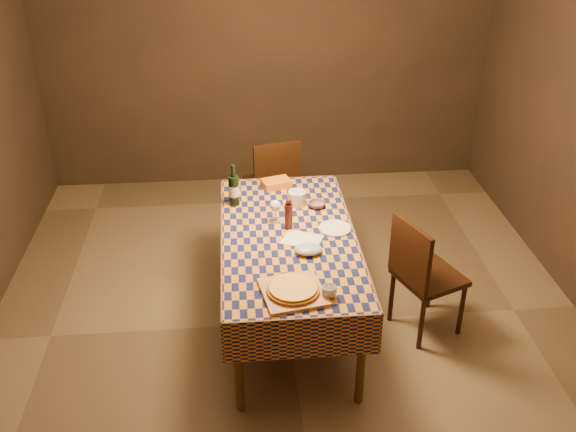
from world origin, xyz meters
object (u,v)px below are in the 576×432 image
at_px(white_plate, 335,228).
at_px(chair_far, 274,181).
at_px(bowl, 317,205).
at_px(chair_right, 421,271).
at_px(wine_bottle, 234,190).
at_px(dining_table, 289,245).
at_px(pizza, 293,289).
at_px(cutting_board, 293,292).

distance_m(white_plate, chair_far, 1.38).
bearing_deg(bowl, chair_right, -39.42).
bearing_deg(chair_right, wine_bottle, 153.05).
distance_m(dining_table, bowl, 0.48).
relative_size(bowl, chair_far, 0.14).
height_order(white_plate, chair_right, chair_right).
xyz_separation_m(bowl, wine_bottle, (-0.62, 0.10, 0.10)).
bearing_deg(pizza, wine_bottle, 105.96).
relative_size(bowl, white_plate, 0.55).
height_order(cutting_board, chair_right, chair_right).
relative_size(pizza, wine_bottle, 1.31).
xyz_separation_m(cutting_board, chair_right, (0.96, 0.52, -0.26)).
bearing_deg(wine_bottle, cutting_board, -74.04).
distance_m(wine_bottle, white_plate, 0.84).
xyz_separation_m(pizza, bowl, (0.28, 1.07, -0.02)).
xyz_separation_m(bowl, chair_right, (0.68, -0.56, -0.27)).
distance_m(dining_table, chair_right, 0.95).
xyz_separation_m(pizza, chair_far, (0.02, 2.04, -0.29)).
xyz_separation_m(dining_table, pizza, (-0.03, -0.68, 0.11)).
height_order(dining_table, white_plate, white_plate).
height_order(dining_table, pizza, pizza).
relative_size(white_plate, chair_far, 0.25).
distance_m(pizza, chair_far, 2.06).
distance_m(bowl, wine_bottle, 0.63).
bearing_deg(dining_table, chair_right, -9.90).
relative_size(bowl, wine_bottle, 0.38).
bearing_deg(dining_table, wine_bottle, 126.62).
bearing_deg(pizza, chair_right, 28.27).
bearing_deg(dining_table, white_plate, 10.36).
bearing_deg(cutting_board, dining_table, 87.17).
height_order(wine_bottle, chair_right, wine_bottle).
height_order(bowl, chair_right, chair_right).
relative_size(wine_bottle, chair_far, 0.35).
height_order(white_plate, chair_far, chair_far).
relative_size(dining_table, chair_far, 1.98).
bearing_deg(wine_bottle, pizza, -74.04).
bearing_deg(bowl, chair_far, 105.14).
relative_size(cutting_board, white_plate, 1.60).
bearing_deg(white_plate, chair_far, 104.98).
relative_size(bowl, chair_right, 0.14).
bearing_deg(pizza, bowl, 75.23).
xyz_separation_m(pizza, white_plate, (0.37, 0.74, -0.03)).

